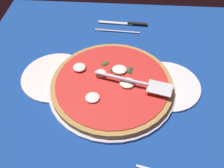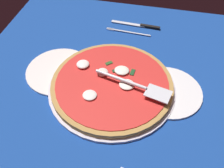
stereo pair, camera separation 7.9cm
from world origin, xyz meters
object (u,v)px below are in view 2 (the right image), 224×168
place_setting_far (134,29)px  pizza (112,84)px  pizza_server (135,85)px  dinner_plate_right (168,92)px  dinner_plate_left (60,71)px

place_setting_far → pizza: bearing=89.8°
pizza → pizza_server: size_ratio=1.58×
dinner_plate_right → pizza_server: (-9.99, -3.30, 4.36)cm
pizza → pizza_server: pizza_server is taller
dinner_plate_right → dinner_plate_left: bearing=177.9°
pizza → place_setting_far: size_ratio=1.82×
dinner_plate_right → pizza: bearing=-173.2°
dinner_plate_left → pizza: pizza is taller
pizza_server → place_setting_far: size_ratio=1.15×
dinner_plate_left → dinner_plate_right: size_ratio=1.05×
dinner_plate_left → place_setting_far: place_setting_far is taller
dinner_plate_left → place_setting_far: bearing=54.6°
pizza_server → dinner_plate_left: bearing=-176.2°
dinner_plate_right → pizza: (-17.39, -2.06, 1.71)cm
dinner_plate_left → pizza_server: size_ratio=0.93×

